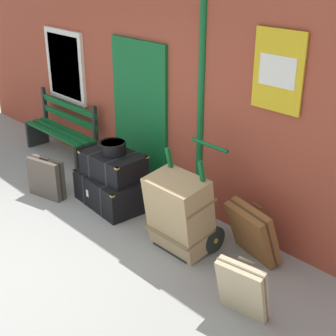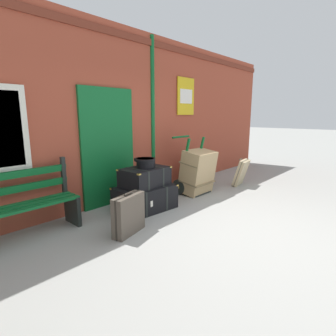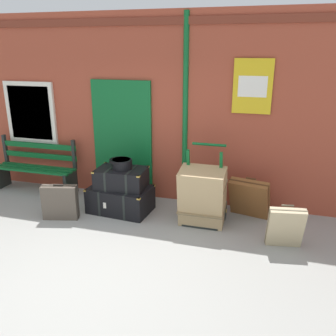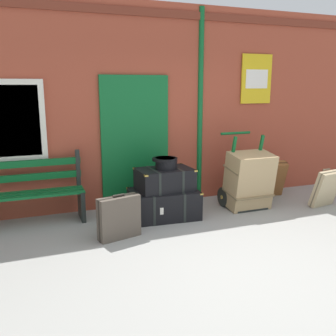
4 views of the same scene
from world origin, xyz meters
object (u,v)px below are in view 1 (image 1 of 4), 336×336
round_hatbox (113,147)px  steamer_trunk_base (113,190)px  porters_trolley (190,223)px  suitcase_slate (46,178)px  platform_bench (62,131)px  large_brown_trunk (180,213)px  steamer_trunk_middle (114,165)px  suitcase_tan (243,289)px  suitcase_oxblood (253,232)px

round_hatbox → steamer_trunk_base: bearing=-155.4°
porters_trolley → suitcase_slate: size_ratio=2.00×
platform_bench → large_brown_trunk: size_ratio=1.71×
steamer_trunk_middle → round_hatbox: round_hatbox is taller
suitcase_slate → suitcase_tan: bearing=0.9°
porters_trolley → suitcase_tan: size_ratio=1.88×
suitcase_tan → suitcase_oxblood: (-0.54, 0.84, 0.02)m
porters_trolley → suitcase_oxblood: bearing=23.2°
suitcase_slate → porters_trolley: bearing=15.2°
suitcase_tan → suitcase_oxblood: size_ratio=0.92×
suitcase_slate → platform_bench: bearing=139.0°
large_brown_trunk → suitcase_oxblood: 0.84m
steamer_trunk_base → steamer_trunk_middle: (0.02, 0.02, 0.37)m
porters_trolley → suitcase_tan: porters_trolley is taller
round_hatbox → suitcase_tan: bearing=-10.9°
suitcase_tan → platform_bench: bearing=168.7°
large_brown_trunk → steamer_trunk_base: bearing=175.7°
platform_bench → steamer_trunk_base: 1.98m
steamer_trunk_middle → porters_trolley: porters_trolley is taller
platform_bench → suitcase_oxblood: (4.00, -0.07, -0.12)m
large_brown_trunk → suitcase_slate: size_ratio=1.57×
steamer_trunk_middle → porters_trolley: (1.38, 0.05, -0.31)m
steamer_trunk_base → porters_trolley: bearing=2.9°
steamer_trunk_middle → suitcase_tan: size_ratio=1.31×
suitcase_slate → suitcase_oxblood: size_ratio=0.87×
suitcase_tan → suitcase_oxblood: suitcase_oxblood is taller
large_brown_trunk → suitcase_tan: (1.22, -0.37, -0.16)m
steamer_trunk_base → round_hatbox: 0.63m
steamer_trunk_middle → large_brown_trunk: 1.39m
steamer_trunk_base → large_brown_trunk: large_brown_trunk is taller
steamer_trunk_base → large_brown_trunk: (1.40, -0.11, 0.26)m
steamer_trunk_middle → suitcase_slate: bearing=-146.5°
platform_bench → steamer_trunk_base: size_ratio=1.51×
steamer_trunk_base → porters_trolley: 1.41m
platform_bench → porters_trolley: size_ratio=1.35×
round_hatbox → steamer_trunk_middle: bearing=173.1°
large_brown_trunk → platform_bench: bearing=170.8°
steamer_trunk_base → platform_bench: bearing=167.3°
round_hatbox → suitcase_oxblood: (2.04, 0.34, -0.51)m
suitcase_tan → suitcase_oxblood: bearing=122.6°
steamer_trunk_base → suitcase_oxblood: 2.12m
suitcase_oxblood → steamer_trunk_middle: bearing=-170.6°
suitcase_oxblood → suitcase_slate: bearing=-162.8°
steamer_trunk_middle → porters_trolley: bearing=2.1°
porters_trolley → suitcase_oxblood: size_ratio=1.74×
steamer_trunk_base → suitcase_slate: 0.97m
platform_bench → large_brown_trunk: 3.37m
platform_bench → round_hatbox: bearing=-11.9°
steamer_trunk_middle → suitcase_tan: bearing=-10.8°
large_brown_trunk → suitcase_oxblood: bearing=34.5°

